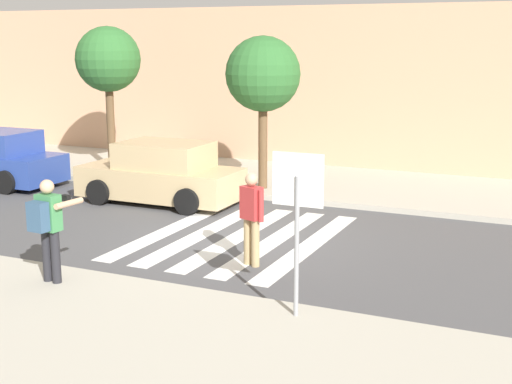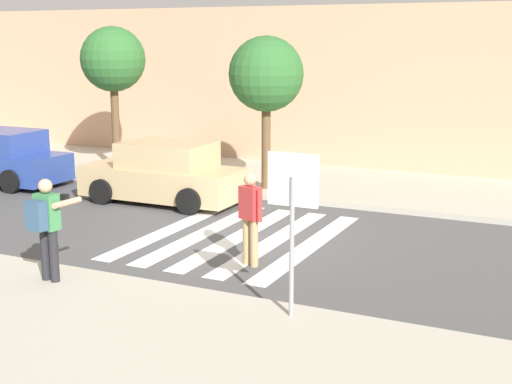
% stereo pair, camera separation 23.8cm
% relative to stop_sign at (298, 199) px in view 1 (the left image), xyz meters
% --- Properties ---
extents(ground_plane, '(120.00, 120.00, 0.00)m').
position_rel_stop_sign_xyz_m(ground_plane, '(-2.80, 3.64, -1.88)').
color(ground_plane, '#4C4C4F').
extents(sidewalk_near, '(60.00, 6.00, 0.14)m').
position_rel_stop_sign_xyz_m(sidewalk_near, '(-2.80, -2.56, -1.81)').
color(sidewalk_near, '#B2AD9E').
rests_on(sidewalk_near, ground).
extents(sidewalk_far, '(60.00, 4.80, 0.14)m').
position_rel_stop_sign_xyz_m(sidewalk_far, '(-2.80, 9.64, -1.81)').
color(sidewalk_far, '#B2AD9E').
rests_on(sidewalk_far, ground).
extents(building_facade_far, '(56.00, 4.00, 5.08)m').
position_rel_stop_sign_xyz_m(building_facade_far, '(-2.80, 14.04, 0.66)').
color(building_facade_far, tan).
rests_on(building_facade_far, ground).
extents(crosswalk_stripe_0, '(0.44, 5.20, 0.01)m').
position_rel_stop_sign_xyz_m(crosswalk_stripe_0, '(-4.40, 3.84, -1.87)').
color(crosswalk_stripe_0, silver).
rests_on(crosswalk_stripe_0, ground).
extents(crosswalk_stripe_1, '(0.44, 5.20, 0.01)m').
position_rel_stop_sign_xyz_m(crosswalk_stripe_1, '(-3.60, 3.84, -1.87)').
color(crosswalk_stripe_1, silver).
rests_on(crosswalk_stripe_1, ground).
extents(crosswalk_stripe_2, '(0.44, 5.20, 0.01)m').
position_rel_stop_sign_xyz_m(crosswalk_stripe_2, '(-2.80, 3.84, -1.87)').
color(crosswalk_stripe_2, silver).
rests_on(crosswalk_stripe_2, ground).
extents(crosswalk_stripe_3, '(0.44, 5.20, 0.01)m').
position_rel_stop_sign_xyz_m(crosswalk_stripe_3, '(-2.00, 3.84, -1.87)').
color(crosswalk_stripe_3, silver).
rests_on(crosswalk_stripe_3, ground).
extents(crosswalk_stripe_4, '(0.44, 5.20, 0.01)m').
position_rel_stop_sign_xyz_m(crosswalk_stripe_4, '(-1.20, 3.84, -1.87)').
color(crosswalk_stripe_4, silver).
rests_on(crosswalk_stripe_4, ground).
extents(stop_sign, '(0.76, 0.08, 2.39)m').
position_rel_stop_sign_xyz_m(stop_sign, '(0.00, 0.00, 0.00)').
color(stop_sign, gray).
rests_on(stop_sign, sidewalk_near).
extents(photographer_with_backpack, '(0.63, 0.88, 1.72)m').
position_rel_stop_sign_xyz_m(photographer_with_backpack, '(-4.21, -0.34, -0.71)').
color(photographer_with_backpack, '#232328').
rests_on(photographer_with_backpack, sidewalk_near).
extents(pedestrian_crossing, '(0.55, 0.36, 1.72)m').
position_rel_stop_sign_xyz_m(pedestrian_crossing, '(-1.75, 2.23, -0.90)').
color(pedestrian_crossing, tan).
rests_on(pedestrian_crossing, ground).
extents(parked_car_tan, '(4.10, 1.92, 1.55)m').
position_rel_stop_sign_xyz_m(parked_car_tan, '(-5.96, 5.94, -1.15)').
color(parked_car_tan, tan).
rests_on(parked_car_tan, ground).
extents(street_tree_west, '(1.94, 1.94, 4.31)m').
position_rel_stop_sign_xyz_m(street_tree_west, '(-9.35, 8.57, 1.56)').
color(street_tree_west, brown).
rests_on(street_tree_west, sidewalk_far).
extents(street_tree_center, '(1.97, 1.97, 4.02)m').
position_rel_stop_sign_xyz_m(street_tree_center, '(-4.08, 8.02, 1.27)').
color(street_tree_center, brown).
rests_on(street_tree_center, sidewalk_far).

